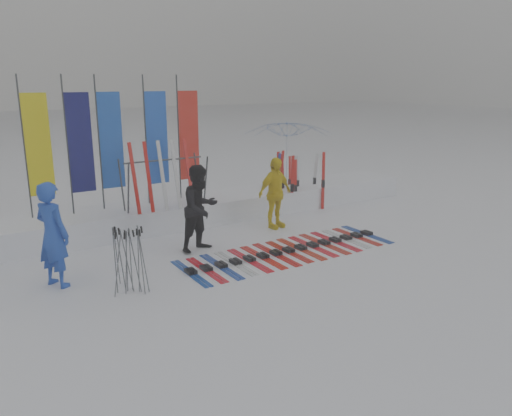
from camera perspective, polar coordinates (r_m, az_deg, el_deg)
ground at (r=9.67m, az=4.12°, el=-7.92°), size 120.00×120.00×0.00m
snow_bank at (r=13.36m, az=-7.64°, el=-0.31°), size 14.00×1.60×0.60m
person_blue at (r=9.68m, az=-22.21°, el=-2.85°), size 0.76×0.85×1.95m
person_black at (r=10.94m, az=-6.37°, el=-0.03°), size 1.09×0.95×1.91m
person_yellow at (r=12.58m, az=2.18°, el=1.72°), size 1.12×0.62×1.81m
tent_canopy at (r=16.08m, az=3.70°, el=5.74°), size 3.05×3.09×2.49m
ski_row at (r=11.03m, az=3.78°, el=-4.85°), size 4.89×1.69×0.07m
pole_cluster at (r=9.09m, az=-14.38°, el=-5.83°), size 0.61×0.72×1.25m
feather_flags at (r=12.62m, az=-15.63°, el=7.42°), size 4.28×0.18×3.20m
ski_rack at (r=12.45m, az=-10.42°, el=3.61°), size 2.04×0.80×1.23m
upright_skis at (r=14.59m, az=4.15°, el=3.05°), size 1.66×1.06×1.69m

